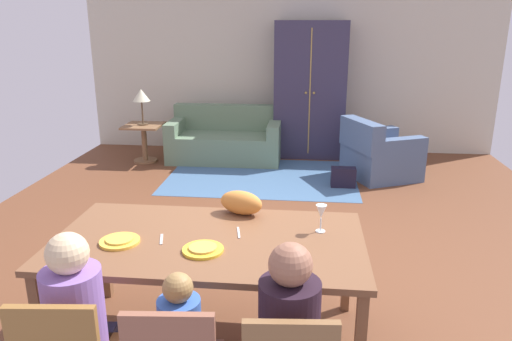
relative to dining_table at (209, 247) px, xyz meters
name	(u,v)px	position (x,y,z in m)	size (l,w,h in m)	color
ground_plane	(274,229)	(0.29, 1.92, -0.71)	(6.63, 6.60, 0.02)	brown
back_wall	(289,68)	(0.29, 5.28, 0.65)	(6.63, 0.10, 2.70)	beige
dining_table	(209,247)	(0.00, 0.00, 0.00)	(1.97, 1.06, 0.76)	brown
plate_near_man	(120,241)	(-0.54, -0.12, 0.07)	(0.25, 0.25, 0.02)	yellow
pizza_near_man	(120,239)	(-0.54, -0.12, 0.09)	(0.17, 0.17, 0.01)	gold
plate_near_child	(203,250)	(0.00, -0.18, 0.07)	(0.25, 0.25, 0.02)	yellow
pizza_near_child	(203,247)	(0.00, -0.18, 0.09)	(0.17, 0.17, 0.01)	gold
wine_glass	(321,213)	(0.71, 0.18, 0.19)	(0.07, 0.07, 0.19)	silver
fork	(161,239)	(-0.30, -0.05, 0.06)	(0.02, 0.15, 0.01)	silver
knife	(239,233)	(0.18, 0.10, 0.06)	(0.01, 0.17, 0.01)	silver
person_man	(81,335)	(-0.54, -0.72, -0.19)	(0.30, 0.41, 1.11)	#313453
cat	(241,203)	(0.15, 0.43, 0.15)	(0.32, 0.16, 0.17)	#CF7F36
area_rug	(262,177)	(0.00, 3.64, -0.69)	(2.60, 1.80, 0.01)	#406388
couch	(226,140)	(-0.65, 4.50, -0.39)	(1.72, 0.86, 0.82)	slate
armchair	(378,155)	(1.60, 3.82, -0.38)	(1.13, 1.13, 0.82)	#4B6183
armoire	(310,90)	(0.64, 4.89, 0.35)	(1.10, 0.59, 2.10)	#332E47
side_table	(144,138)	(-1.87, 4.24, -0.32)	(0.56, 0.56, 0.58)	brown
table_lamp	(141,97)	(-1.87, 4.24, 0.31)	(0.26, 0.26, 0.54)	brown
handbag	(343,177)	(1.10, 3.34, -0.57)	(0.32, 0.16, 0.26)	black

